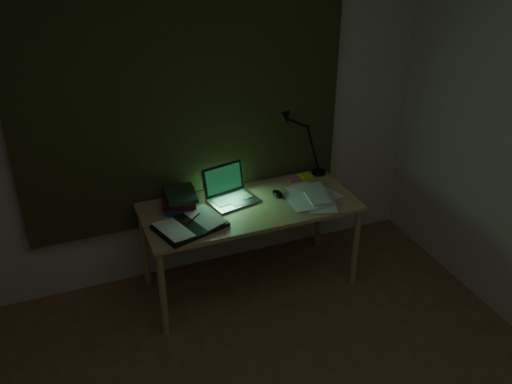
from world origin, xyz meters
TOP-DOWN VIEW (x-y plane):
  - wall_back at (0.00, 2.00)m, footprint 3.50×0.00m
  - curtain at (0.00, 1.96)m, footprint 2.20×0.06m
  - desk at (0.31, 1.61)m, footprint 1.44×0.63m
  - laptop at (0.23, 1.69)m, footprint 0.39×0.42m
  - open_textbook at (-0.13, 1.49)m, footprint 0.48×0.40m
  - book_stack at (-0.12, 1.77)m, footprint 0.23×0.27m
  - loose_papers at (0.73, 1.53)m, footprint 0.34×0.36m
  - mouse at (0.54, 1.65)m, footprint 0.06×0.10m
  - sticky_yellow at (0.85, 1.84)m, footprint 0.09×0.09m
  - sticky_pink at (0.74, 1.83)m, footprint 0.07×0.07m
  - desk_lamp at (0.96, 1.86)m, footprint 0.42×0.36m

SIDE VIEW (x-z plane):
  - desk at x=0.31m, z-range 0.00..0.66m
  - sticky_pink at x=0.74m, z-range 0.66..0.67m
  - sticky_yellow at x=0.85m, z-range 0.66..0.67m
  - loose_papers at x=0.73m, z-range 0.66..0.67m
  - open_textbook at x=-0.13m, z-range 0.66..0.69m
  - mouse at x=0.54m, z-range 0.66..0.69m
  - book_stack at x=-0.12m, z-range 0.66..0.76m
  - laptop at x=0.23m, z-range 0.66..0.88m
  - desk_lamp at x=0.96m, z-range 0.66..1.22m
  - wall_back at x=0.00m, z-range 0.00..2.50m
  - curtain at x=0.00m, z-range 0.45..2.45m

